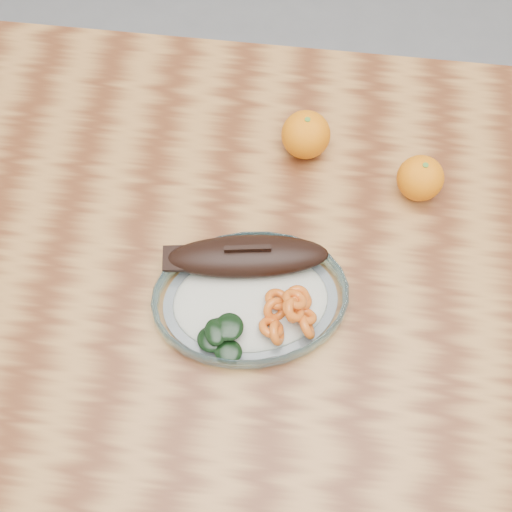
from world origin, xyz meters
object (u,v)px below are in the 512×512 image
(dining_table, at_px, (284,296))
(orange_left, at_px, (306,135))
(orange_right, at_px, (420,178))
(plated_meal, at_px, (251,296))

(dining_table, distance_m, orange_left, 0.24)
(dining_table, bearing_deg, orange_right, 39.91)
(plated_meal, bearing_deg, dining_table, 39.63)
(orange_left, bearing_deg, plated_meal, -101.06)
(plated_meal, distance_m, orange_left, 0.26)
(dining_table, distance_m, plated_meal, 0.14)
(plated_meal, relative_size, orange_left, 7.74)
(dining_table, height_order, orange_right, orange_right)
(dining_table, xyz_separation_m, orange_left, (0.01, 0.20, 0.13))
(orange_right, bearing_deg, orange_left, 161.92)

